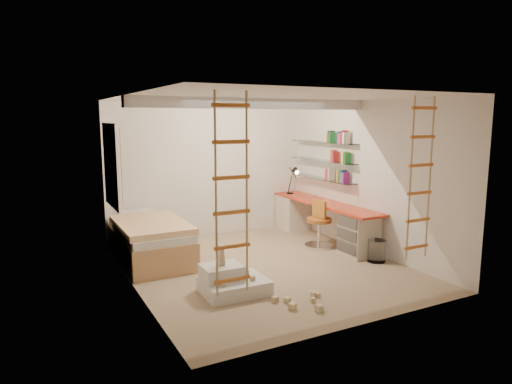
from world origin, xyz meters
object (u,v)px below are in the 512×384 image
bed (150,240)px  play_platform (231,282)px  desk (323,220)px  swivel_chair (319,230)px

bed → play_platform: (0.58, -1.92, -0.18)m
desk → swivel_chair: 0.46m
desk → play_platform: 3.06m
desk → play_platform: size_ratio=3.25×
bed → play_platform: size_ratio=2.32×
desk → swivel_chair: swivel_chair is taller
desk → swivel_chair: (-0.32, -0.32, -0.09)m
bed → play_platform: 2.02m
swivel_chair → play_platform: swivel_chair is taller
bed → play_platform: bearing=-73.2°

